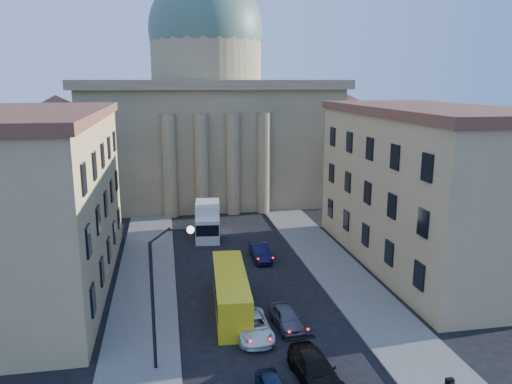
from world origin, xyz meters
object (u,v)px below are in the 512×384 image
at_px(street_lamp, 161,286).
at_px(car_right_near, 316,372).
at_px(city_bus, 231,290).
at_px(box_truck, 208,221).

distance_m(street_lamp, car_right_near, 10.13).
relative_size(street_lamp, car_right_near, 2.33).
xyz_separation_m(street_lamp, city_bus, (4.95, 7.12, -3.73)).
xyz_separation_m(car_right_near, box_truck, (-3.68, 28.57, 1.09)).
distance_m(street_lamp, box_truck, 26.37).
xyz_separation_m(street_lamp, box_truck, (4.83, 25.67, -3.57)).
bearing_deg(street_lamp, box_truck, 79.34).
bearing_deg(city_bus, car_right_near, -66.72).
bearing_deg(car_right_near, box_truck, 93.63).
bearing_deg(car_right_near, street_lamp, 157.50).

